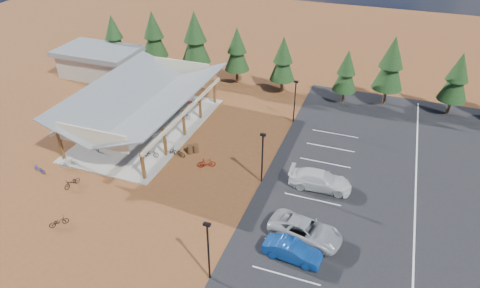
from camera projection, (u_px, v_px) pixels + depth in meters
ground at (204, 182)px, 39.61m from camera, size 140.00×140.00×0.00m
asphalt_lot at (415, 207)px, 36.59m from camera, size 27.00×44.00×0.04m
concrete_pad at (148, 128)px, 48.07m from camera, size 10.60×18.60×0.10m
bike_pavilion at (144, 98)px, 46.06m from camera, size 11.65×19.40×4.97m
outbuilding at (99, 62)px, 59.84m from camera, size 11.00×7.00×3.90m
lamp_post_0 at (208, 247)px, 28.62m from camera, size 0.50×0.25×5.14m
lamp_post_1 at (262, 155)px, 38.16m from camera, size 0.50×0.25×5.14m
lamp_post_2 at (295, 99)px, 47.70m from camera, size 0.50×0.25×5.14m
trash_bin_0 at (190, 149)px, 43.54m from camera, size 0.60×0.60×0.90m
trash_bin_1 at (196, 148)px, 43.70m from camera, size 0.60×0.60×0.90m
pine_0 at (114, 35)px, 61.34m from camera, size 3.28×3.28×7.65m
pine_1 at (154, 34)px, 60.12m from camera, size 3.64×3.64×8.48m
pine_2 at (195, 38)px, 57.18m from camera, size 4.02×4.02×9.36m
pine_3 at (237, 49)px, 56.37m from camera, size 3.30×3.30×7.68m
pine_4 at (283, 59)px, 53.75m from camera, size 3.20×3.20×7.46m
pine_5 at (346, 71)px, 51.52m from camera, size 2.91×2.91×6.78m
pine_6 at (391, 64)px, 50.56m from camera, size 3.69×3.69×8.61m
pine_7 at (457, 77)px, 48.63m from camera, size 3.27×3.27×7.62m
bike_0 at (94, 146)px, 43.92m from camera, size 1.67×0.93×0.83m
bike_1 at (119, 128)px, 46.87m from camera, size 1.74×0.64×1.03m
bike_2 at (128, 113)px, 50.15m from camera, size 1.67×0.92×0.83m
bike_3 at (154, 93)px, 54.44m from camera, size 1.82×0.97×1.05m
bike_4 at (150, 153)px, 42.83m from camera, size 1.76×0.79×0.90m
bike_5 at (160, 136)px, 45.46m from camera, size 1.91×0.91×1.11m
bike_6 at (184, 115)px, 49.62m from camera, size 1.54×0.56×0.80m
bike_7 at (194, 101)px, 52.52m from camera, size 1.66×0.94×0.96m
bike_8 at (72, 182)px, 38.88m from camera, size 0.94×1.77×0.88m
bike_9 at (69, 163)px, 41.44m from camera, size 1.63×1.41×1.02m
bike_10 at (39, 169)px, 40.69m from camera, size 1.63×0.81×0.82m
bike_12 at (59, 222)px, 34.50m from camera, size 1.41×1.55×0.82m
bike_15 at (206, 163)px, 41.35m from camera, size 1.82×1.23×1.07m
bike_16 at (177, 152)px, 43.04m from camera, size 1.90×0.83×0.97m
car_1 at (292, 251)px, 31.35m from camera, size 4.47×1.87×1.44m
car_2 at (305, 230)px, 33.05m from camera, size 6.13×3.60×1.60m
car_3 at (320, 180)px, 38.47m from camera, size 5.70×2.52×1.63m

